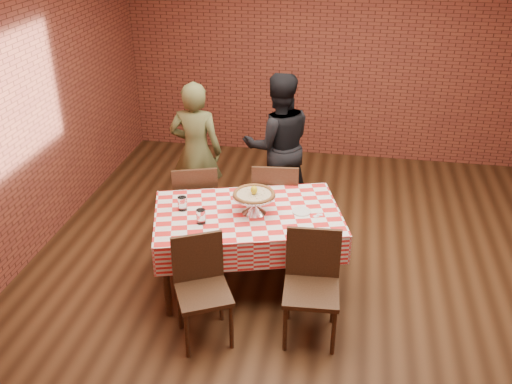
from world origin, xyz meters
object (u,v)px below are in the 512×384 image
water_glass_right (182,204)px  diner_olive (196,152)px  pizza (254,195)px  chair_near_left (204,294)px  chair_far_left (195,202)px  chair_far_right (276,200)px  water_glass_left (201,216)px  condiment_caddy (246,192)px  chair_near_right (311,291)px  diner_black (278,145)px  pizza_stand (254,204)px  table (248,248)px

water_glass_right → diner_olive: (-0.21, 1.22, -0.03)m
pizza → chair_near_left: pizza is taller
diner_olive → chair_far_left: bearing=101.0°
chair_near_left → chair_far_right: (0.34, 1.63, 0.02)m
water_glass_left → condiment_caddy: (0.30, 0.52, -0.00)m
chair_near_right → pizza: bearing=128.0°
diner_black → condiment_caddy: bearing=65.1°
chair_near_left → chair_near_right: 0.87m
chair_near_left → pizza_stand: bearing=46.2°
pizza_stand → chair_far_right: size_ratio=0.41×
pizza → chair_near_left: 1.00m
water_glass_left → pizza_stand: bearing=32.4°
table → chair_near_right: bearing=-45.3°
water_glass_right → condiment_caddy: (0.52, 0.33, -0.00)m
water_glass_right → diner_black: bearing=66.2°
chair_near_left → chair_far_right: bearing=51.5°
pizza → condiment_caddy: (-0.12, 0.25, -0.12)m
condiment_caddy → diner_black: 1.17m
water_glass_right → pizza_stand: bearing=6.3°
water_glass_left → chair_far_right: bearing=64.6°
pizza_stand → water_glass_left: bearing=-147.6°
diner_black → chair_near_left: bearing=64.8°
pizza_stand → chair_near_right: bearing=-48.4°
condiment_caddy → table: bearing=-77.4°
chair_far_left → diner_black: diner_black is taller
condiment_caddy → water_glass_right: bearing=-148.9°
pizza → chair_far_right: size_ratio=0.40×
table → chair_near_left: (-0.20, -0.83, 0.07)m
chair_near_left → diner_olive: size_ratio=0.57×
chair_far_left → chair_far_right: chair_far_right is taller
table → water_glass_left: water_glass_left is taller
pizza → water_glass_right: bearing=-173.7°
table → diner_olive: 1.47m
table → diner_black: 1.50m
chair_far_right → diner_olive: diner_olive is taller
water_glass_left → diner_black: diner_black is taller
pizza_stand → water_glass_right: bearing=-173.7°
condiment_caddy → chair_near_right: size_ratio=0.14×
water_glass_left → condiment_caddy: size_ratio=1.02×
chair_near_right → water_glass_right: bearing=150.8°
condiment_caddy → diner_black: diner_black is taller
chair_far_left → chair_far_right: bearing=173.2°
pizza_stand → chair_far_left: size_ratio=0.42×
chair_near_left → pizza: bearing=46.2°
pizza_stand → pizza: size_ratio=1.04×
diner_black → water_glass_right: bearing=47.8°
water_glass_right → chair_near_right: chair_near_right is taller
chair_near_right → diner_olive: (-1.45, 1.81, 0.33)m
pizza → diner_black: bearing=89.4°
pizza_stand → diner_olive: bearing=126.7°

